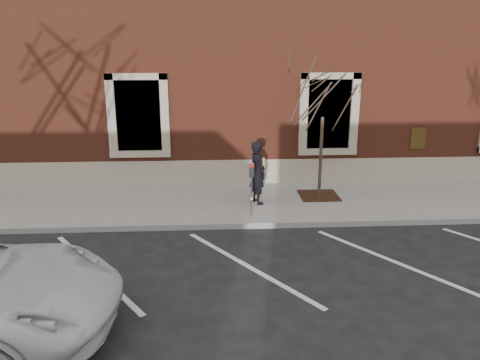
{
  "coord_description": "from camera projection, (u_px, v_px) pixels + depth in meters",
  "views": [
    {
      "loc": [
        -0.68,
        -11.18,
        4.48
      ],
      "look_at": [
        0.0,
        0.6,
        1.1
      ],
      "focal_mm": 35.0,
      "sensor_mm": 36.0,
      "label": 1
    }
  ],
  "objects": [
    {
      "name": "parking_meter",
      "position": [
        252.0,
        180.0,
        12.2
      ],
      "size": [
        0.13,
        0.1,
        1.39
      ],
      "rotation": [
        0.0,
        0.0,
        0.22
      ],
      "color": "#595B60",
      "rests_on": "sidewalk_near"
    },
    {
      "name": "tree_grate",
      "position": [
        319.0,
        195.0,
        14.05
      ],
      "size": [
        1.14,
        1.14,
        0.03
      ],
      "primitive_type": "cube",
      "color": "#391B12",
      "rests_on": "sidewalk_near"
    },
    {
      "name": "curb_near",
      "position": [
        241.0,
        226.0,
        11.94
      ],
      "size": [
        40.0,
        0.12,
        0.15
      ],
      "primitive_type": "cube",
      "color": "#9E9E99",
      "rests_on": "ground"
    },
    {
      "name": "parking_stripes",
      "position": [
        248.0,
        266.0,
        9.89
      ],
      "size": [
        28.0,
        4.4,
        0.01
      ],
      "primitive_type": null,
      "color": "silver",
      "rests_on": "ground"
    },
    {
      "name": "ground",
      "position": [
        241.0,
        228.0,
        12.0
      ],
      "size": [
        120.0,
        120.0,
        0.0
      ],
      "primitive_type": "plane",
      "color": "#28282B",
      "rests_on": "ground"
    },
    {
      "name": "building_civic",
      "position": [
        230.0,
        59.0,
        18.33
      ],
      "size": [
        40.0,
        8.62,
        8.0
      ],
      "color": "brown",
      "rests_on": "ground"
    },
    {
      "name": "sidewalk_near",
      "position": [
        238.0,
        203.0,
        13.66
      ],
      "size": [
        40.0,
        3.5,
        0.15
      ],
      "primitive_type": "cube",
      "color": "#B4B0A9",
      "rests_on": "ground"
    },
    {
      "name": "sapling",
      "position": [
        324.0,
        94.0,
        13.22
      ],
      "size": [
        2.59,
        2.59,
        4.32
      ],
      "color": "#422F28",
      "rests_on": "sidewalk_near"
    },
    {
      "name": "man",
      "position": [
        258.0,
        173.0,
        13.19
      ],
      "size": [
        0.64,
        0.77,
        1.8
      ],
      "primitive_type": "imported",
      "rotation": [
        0.0,
        0.0,
        1.93
      ],
      "color": "black",
      "rests_on": "sidewalk_near"
    }
  ]
}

